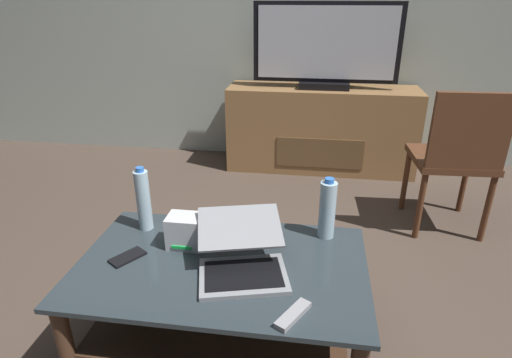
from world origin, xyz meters
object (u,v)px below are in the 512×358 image
object	(u,v)px
water_bottle_near	(143,200)
media_cabinet	(321,129)
laptop	(242,255)
water_bottle_far	(327,209)
television	(326,48)
tv_remote	(293,315)
cell_phone	(128,257)
dining_chair	(457,154)
router_box	(185,231)
coffee_table	(222,288)

from	to	relation	value
water_bottle_near	media_cabinet	bearing A→B (deg)	66.62
media_cabinet	laptop	xyz separation A→B (m)	(-0.30, -2.05, 0.11)
laptop	water_bottle_far	world-z (taller)	water_bottle_far
media_cabinet	water_bottle_far	distance (m)	1.77
television	tv_remote	distance (m)	2.34
television	tv_remote	size ratio (longest dim) A/B	6.93
media_cabinet	cell_phone	bearing A→B (deg)	-110.54
tv_remote	water_bottle_near	bearing A→B (deg)	175.47
television	laptop	world-z (taller)	television
dining_chair	router_box	distance (m)	1.66
laptop	water_bottle_far	xyz separation A→B (m)	(0.32, 0.29, 0.07)
router_box	coffee_table	bearing A→B (deg)	-30.88
router_box	water_bottle_near	bearing A→B (deg)	152.67
television	router_box	size ratio (longest dim) A/B	7.87
media_cabinet	tv_remote	xyz separation A→B (m)	(-0.08, -2.29, 0.06)
laptop	tv_remote	size ratio (longest dim) A/B	2.86
media_cabinet	tv_remote	bearing A→B (deg)	-92.12
media_cabinet	television	xyz separation A→B (m)	(0.00, -0.02, 0.64)
coffee_table	media_cabinet	size ratio (longest dim) A/B	0.76
coffee_table	dining_chair	distance (m)	1.61
coffee_table	laptop	distance (m)	0.20
coffee_table	router_box	size ratio (longest dim) A/B	8.10
dining_chair	laptop	xyz separation A→B (m)	(-1.08, -1.11, -0.06)
dining_chair	laptop	size ratio (longest dim) A/B	1.95
water_bottle_near	dining_chair	bearing A→B (deg)	29.15
laptop	water_bottle_near	size ratio (longest dim) A/B	1.54
water_bottle_near	water_bottle_far	size ratio (longest dim) A/B	1.08
coffee_table	water_bottle_near	distance (m)	0.52
water_bottle_far	tv_remote	world-z (taller)	water_bottle_far
cell_phone	water_bottle_near	bearing A→B (deg)	127.38
coffee_table	water_bottle_far	size ratio (longest dim) A/B	4.14
water_bottle_near	tv_remote	distance (m)	0.86
dining_chair	water_bottle_far	xyz separation A→B (m)	(-0.75, -0.82, 0.01)
water_bottle_near	router_box	bearing A→B (deg)	-27.33
laptop	tv_remote	bearing A→B (deg)	-48.48
router_box	tv_remote	size ratio (longest dim) A/B	0.88
media_cabinet	cell_phone	xyz separation A→B (m)	(-0.77, -2.05, 0.05)
laptop	router_box	xyz separation A→B (m)	(-0.26, 0.13, 0.01)
television	laptop	size ratio (longest dim) A/B	2.42
media_cabinet	television	size ratio (longest dim) A/B	1.36
television	cell_phone	xyz separation A→B (m)	(-0.77, -2.02, -0.59)
laptop	cell_phone	world-z (taller)	laptop
dining_chair	tv_remote	xyz separation A→B (m)	(-0.86, -1.35, -0.11)
media_cabinet	router_box	world-z (taller)	media_cabinet
laptop	water_bottle_near	world-z (taller)	water_bottle_near
coffee_table	tv_remote	world-z (taller)	tv_remote
router_box	tv_remote	distance (m)	0.61
media_cabinet	dining_chair	xyz separation A→B (m)	(0.78, -0.94, 0.17)
coffee_table	router_box	world-z (taller)	router_box
coffee_table	laptop	world-z (taller)	laptop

